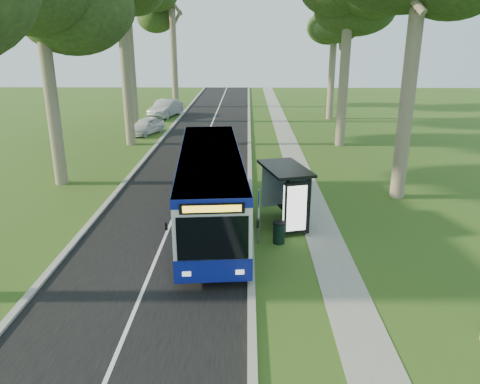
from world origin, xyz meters
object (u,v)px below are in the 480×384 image
(bus_shelter, at_px, (289,187))
(litter_bin, at_px, (279,232))
(bus, at_px, (211,187))
(car_silver, at_px, (166,108))
(car_white, at_px, (146,126))
(bus_stop_sign, at_px, (259,210))

(bus_shelter, height_order, litter_bin, bus_shelter)
(bus, height_order, car_silver, bus)
(litter_bin, relative_size, car_silver, 0.17)
(litter_bin, distance_m, car_white, 23.84)
(litter_bin, bearing_deg, bus, 143.54)
(litter_bin, bearing_deg, bus_stop_sign, -178.56)
(car_white, distance_m, car_silver, 8.87)
(bus, height_order, litter_bin, bus)
(bus, bearing_deg, car_silver, 98.42)
(bus_shelter, distance_m, car_silver, 30.73)
(bus_stop_sign, distance_m, car_white, 23.55)
(car_silver, bearing_deg, litter_bin, -57.84)
(bus_shelter, xyz_separation_m, litter_bin, (-0.48, -1.60, -1.37))
(bus_stop_sign, xyz_separation_m, car_white, (-8.97, 21.76, -0.73))
(bus, height_order, bus_shelter, bus)
(car_white, bearing_deg, litter_bin, -45.03)
(bus_stop_sign, xyz_separation_m, car_silver, (-8.80, 30.63, -0.56))
(bus_stop_sign, height_order, bus_shelter, bus_shelter)
(bus, relative_size, bus_stop_sign, 5.43)
(bus, xyz_separation_m, bus_stop_sign, (2.02, -2.12, -0.23))
(litter_bin, xyz_separation_m, car_silver, (-9.62, 30.61, 0.41))
(bus_stop_sign, height_order, car_silver, bus_stop_sign)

